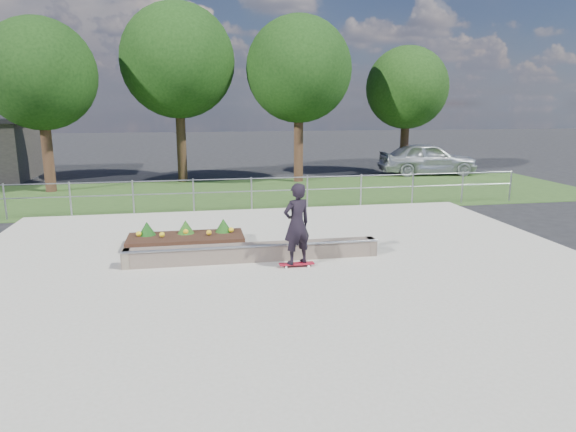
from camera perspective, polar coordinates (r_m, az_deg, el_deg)
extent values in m
plane|color=black|center=(10.97, 0.39, -7.33)|extent=(120.00, 120.00, 0.00)
cube|color=#29451B|center=(21.55, -5.09, 2.48)|extent=(30.00, 8.00, 0.02)
cube|color=#A6A293|center=(10.96, 0.39, -7.18)|extent=(15.00, 15.00, 0.06)
cylinder|color=gray|center=(18.91, -28.94, 1.40)|extent=(0.06, 0.06, 1.20)
cylinder|color=gray|center=(18.37, -23.02, 1.68)|extent=(0.06, 0.06, 1.20)
cylinder|color=gray|center=(18.03, -16.82, 1.96)|extent=(0.06, 0.06, 1.20)
cylinder|color=gray|center=(17.91, -10.45, 2.22)|extent=(0.06, 0.06, 1.20)
cylinder|color=gray|center=(18.02, -4.07, 2.45)|extent=(0.06, 0.06, 1.20)
cylinder|color=gray|center=(18.34, 2.15, 2.65)|extent=(0.06, 0.06, 1.20)
cylinder|color=#989AA0|center=(18.87, 8.10, 2.81)|extent=(0.06, 0.06, 1.20)
cylinder|color=gray|center=(19.59, 13.67, 2.93)|extent=(0.06, 0.06, 1.20)
cylinder|color=gray|center=(20.48, 18.80, 3.02)|extent=(0.06, 0.06, 1.20)
cylinder|color=gray|center=(21.52, 23.46, 3.08)|extent=(0.06, 0.06, 1.20)
cylinder|color=gray|center=(17.93, -4.10, 4.18)|extent=(20.00, 0.04, 0.04)
cylinder|color=#9B9FA4|center=(18.00, -4.08, 2.76)|extent=(20.00, 0.04, 0.04)
cylinder|color=#382016|center=(24.03, -25.10, 5.89)|extent=(0.44, 0.44, 2.93)
sphere|color=black|center=(23.95, -25.87, 14.01)|extent=(4.55, 4.55, 4.55)
cylinder|color=#342115|center=(25.23, -11.74, 7.56)|extent=(0.44, 0.44, 3.38)
sphere|color=black|center=(25.22, -12.15, 16.50)|extent=(5.25, 5.25, 5.25)
cylinder|color=#372016|center=(24.73, 1.17, 7.46)|extent=(0.44, 0.44, 3.15)
sphere|color=black|center=(24.69, 1.21, 15.99)|extent=(4.90, 4.90, 4.90)
cylinder|color=black|center=(27.97, 12.77, 7.27)|extent=(0.44, 0.44, 2.70)
sphere|color=black|center=(27.89, 13.08, 13.72)|extent=(4.20, 4.20, 4.20)
cube|color=brown|center=(12.18, -3.84, -4.04)|extent=(6.00, 0.40, 0.40)
cylinder|color=gray|center=(11.94, -3.75, -3.39)|extent=(6.00, 0.06, 0.06)
cube|color=#685C4C|center=(12.22, -17.52, -4.56)|extent=(0.15, 0.42, 0.40)
cube|color=brown|center=(12.82, 9.16, -3.34)|extent=(0.15, 0.42, 0.40)
cube|color=black|center=(13.76, -11.26, -2.66)|extent=(3.00, 1.20, 0.25)
sphere|color=yellow|center=(13.88, -16.25, -1.91)|extent=(0.14, 0.14, 0.14)
sphere|color=yellow|center=(13.64, -13.82, -2.02)|extent=(0.14, 0.14, 0.14)
sphere|color=gold|center=(13.80, -11.29, -1.73)|extent=(0.14, 0.14, 0.14)
sphere|color=yellow|center=(13.61, -8.78, -1.83)|extent=(0.14, 0.14, 0.14)
sphere|color=yellow|center=(13.83, -6.32, -1.53)|extent=(0.14, 0.14, 0.14)
cone|color=#124013|center=(13.98, -15.40, -1.33)|extent=(0.44, 0.44, 0.36)
cone|color=#1F4F16|center=(13.93, -11.30, -1.18)|extent=(0.44, 0.44, 0.36)
cone|color=#174513|center=(13.94, -7.19, -1.02)|extent=(0.44, 0.44, 0.36)
cylinder|color=white|center=(11.62, -0.22, -5.73)|extent=(0.05, 0.03, 0.05)
cylinder|color=silver|center=(11.79, -0.37, -5.47)|extent=(0.05, 0.03, 0.05)
cylinder|color=white|center=(11.72, 2.30, -5.59)|extent=(0.05, 0.03, 0.05)
cylinder|color=silver|center=(11.88, 2.11, -5.32)|extent=(0.05, 0.03, 0.05)
cylinder|color=gray|center=(11.69, -0.29, -5.48)|extent=(0.02, 0.18, 0.02)
cylinder|color=gray|center=(11.79, 2.20, -5.33)|extent=(0.02, 0.18, 0.02)
cube|color=maroon|center=(11.73, 0.96, -5.31)|extent=(0.80, 0.21, 0.02)
imported|color=black|center=(11.48, 0.98, -0.88)|extent=(0.79, 0.65, 1.84)
imported|color=#A3A8AD|center=(28.27, 15.24, 6.19)|extent=(5.21, 2.52, 1.72)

